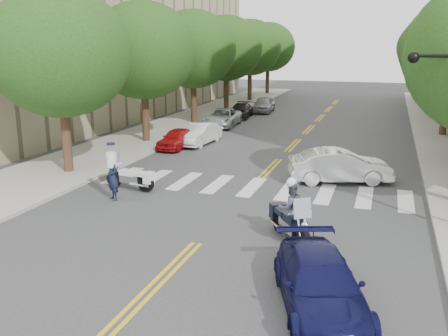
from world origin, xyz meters
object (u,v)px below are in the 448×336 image
at_px(officer_standing, 113,177).
at_px(convertible, 340,166).
at_px(motorcycle_police, 290,212).
at_px(sedan_blue, 320,284).
at_px(motorcycle_parked, 134,178).

distance_m(officer_standing, convertible, 9.80).
relative_size(motorcycle_police, officer_standing, 1.19).
bearing_deg(sedan_blue, motorcycle_police, 91.46).
height_order(officer_standing, sedan_blue, officer_standing).
bearing_deg(motorcycle_police, sedan_blue, 75.15).
xyz_separation_m(motorcycle_parked, officer_standing, (-0.11, -1.47, 0.39)).
bearing_deg(sedan_blue, officer_standing, 127.33).
height_order(motorcycle_police, convertible, motorcycle_police).
xyz_separation_m(motorcycle_parked, sedan_blue, (8.71, -7.33, 0.11)).
height_order(motorcycle_police, motorcycle_parked, motorcycle_police).
xyz_separation_m(officer_standing, sedan_blue, (8.82, -5.86, -0.28)).
height_order(motorcycle_parked, officer_standing, officer_standing).
xyz_separation_m(motorcycle_police, officer_standing, (-7.34, 1.92, 0.02)).
distance_m(motorcycle_parked, convertible, 8.97).
bearing_deg(convertible, sedan_blue, 165.41).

